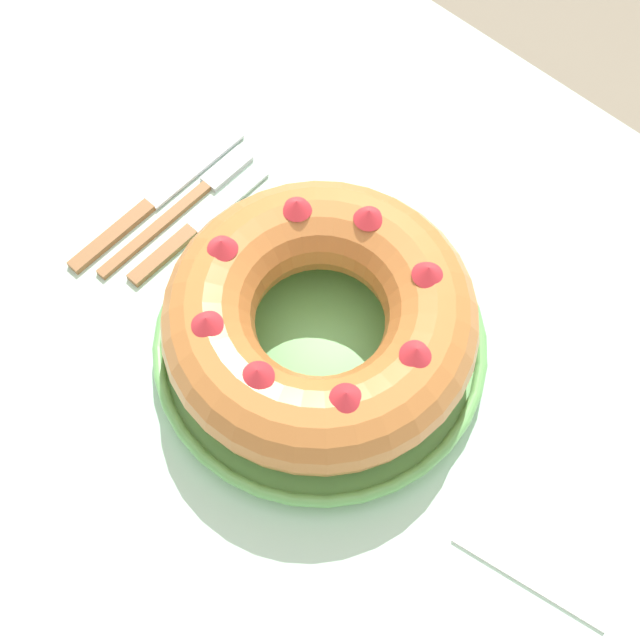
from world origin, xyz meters
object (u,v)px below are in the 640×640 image
bundt_cake (320,320)px  fork (187,202)px  serving_dish (320,346)px  napkin (551,536)px  serving_knife (147,207)px  cake_knife (190,232)px

bundt_cake → fork: 0.24m
serving_dish → napkin: (0.28, 0.01, -0.01)m
fork → serving_dish: bearing=-11.7°
bundt_cake → serving_knife: bearing=-179.8°
bundt_cake → cake_knife: (-0.20, 0.01, -0.07)m
cake_knife → napkin: (0.48, -0.00, -0.00)m
bundt_cake → fork: (-0.23, 0.03, -0.07)m
fork → serving_knife: 0.04m
cake_knife → napkin: bearing=4.8°
bundt_cake → fork: bearing=171.8°
cake_knife → serving_dish: bearing=2.5°
serving_knife → napkin: size_ratio=1.64×
fork → napkin: (0.51, -0.03, -0.00)m
bundt_cake → napkin: 0.29m
napkin → fork: bearing=177.0°
fork → napkin: fork is taller
serving_knife → napkin: (0.54, 0.01, -0.00)m
napkin → serving_dish: bearing=-178.7°
serving_dish → fork: size_ratio=1.52×
fork → cake_knife: bearing=-41.9°
bundt_cake → cake_knife: size_ratio=1.53×
serving_dish → serving_knife: size_ratio=1.34×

